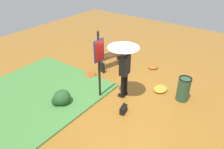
{
  "coord_description": "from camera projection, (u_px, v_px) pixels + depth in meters",
  "views": [
    {
      "loc": [
        4.81,
        3.04,
        4.29
      ],
      "look_at": [
        0.09,
        -0.46,
        0.85
      ],
      "focal_mm": 34.09,
      "sensor_mm": 36.0,
      "label": 1
    }
  ],
  "objects": [
    {
      "name": "ground_plane",
      "position": [
        125.0,
        100.0,
        7.07
      ],
      "size": [
        18.0,
        18.0,
        0.0
      ],
      "primitive_type": "plane",
      "color": "#9E6623"
    },
    {
      "name": "grass_verge",
      "position": [
        29.0,
        97.0,
        7.13
      ],
      "size": [
        4.8,
        4.0,
        0.05
      ],
      "color": "#47843D",
      "rests_on": "ground_plane"
    },
    {
      "name": "person_with_umbrella",
      "position": [
        124.0,
        55.0,
        6.41
      ],
      "size": [
        0.96,
        0.96,
        2.04
      ],
      "color": "black",
      "rests_on": "ground_plane"
    },
    {
      "name": "info_sign_post",
      "position": [
        99.0,
        58.0,
        6.49
      ],
      "size": [
        0.44,
        0.07,
        2.3
      ],
      "color": "black",
      "rests_on": "ground_plane"
    },
    {
      "name": "handbag",
      "position": [
        123.0,
        109.0,
        6.44
      ],
      "size": [
        0.32,
        0.2,
        0.37
      ],
      "color": "black",
      "rests_on": "ground_plane"
    },
    {
      "name": "park_bench",
      "position": [
        112.0,
        57.0,
        8.92
      ],
      "size": [
        1.44,
        0.75,
        0.75
      ],
      "color": "black",
      "rests_on": "ground_plane"
    },
    {
      "name": "trash_bin",
      "position": [
        183.0,
        89.0,
        6.87
      ],
      "size": [
        0.42,
        0.42,
        0.83
      ],
      "color": "#2D5138",
      "rests_on": "ground_plane"
    },
    {
      "name": "shrub_cluster",
      "position": [
        61.0,
        98.0,
        6.76
      ],
      "size": [
        0.6,
        0.54,
        0.49
      ],
      "color": "#285628",
      "rests_on": "ground_plane"
    },
    {
      "name": "leaf_pile_near_person",
      "position": [
        160.0,
        89.0,
        7.51
      ],
      "size": [
        0.57,
        0.45,
        0.12
      ],
      "color": "gold",
      "rests_on": "ground_plane"
    },
    {
      "name": "leaf_pile_by_bench",
      "position": [
        153.0,
        67.0,
        8.95
      ],
      "size": [
        0.47,
        0.37,
        0.1
      ],
      "color": "#A86023",
      "rests_on": "ground_plane"
    },
    {
      "name": "leaf_pile_far_path",
      "position": [
        91.0,
        74.0,
        8.39
      ],
      "size": [
        0.48,
        0.39,
        0.11
      ],
      "color": "#B74C1E",
      "rests_on": "ground_plane"
    }
  ]
}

